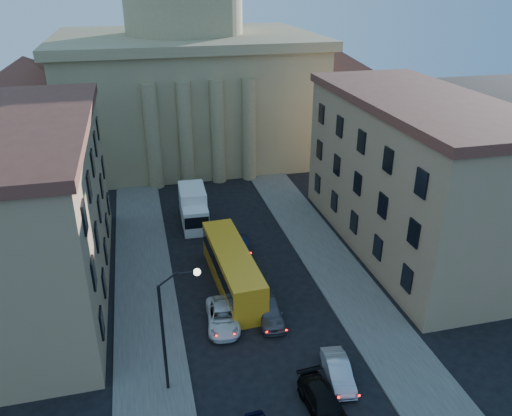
{
  "coord_description": "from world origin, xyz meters",
  "views": [
    {
      "loc": [
        -7.77,
        -16.96,
        24.43
      ],
      "look_at": [
        0.35,
        16.06,
        8.46
      ],
      "focal_mm": 35.0,
      "sensor_mm": 36.0,
      "label": 1
    }
  ],
  "objects_px": {
    "car_right_near": "(338,371)",
    "city_bus": "(232,267)",
    "street_lamp": "(171,322)",
    "box_truck": "(194,208)"
  },
  "relations": [
    {
      "from": "city_bus",
      "to": "box_truck",
      "type": "distance_m",
      "value": 12.86
    },
    {
      "from": "car_right_near",
      "to": "city_bus",
      "type": "xyz_separation_m",
      "value": [
        -4.58,
        12.54,
        1.12
      ]
    },
    {
      "from": "car_right_near",
      "to": "city_bus",
      "type": "height_order",
      "value": "city_bus"
    },
    {
      "from": "street_lamp",
      "to": "box_truck",
      "type": "xyz_separation_m",
      "value": [
        4.23,
        23.47,
        -3.53
      ]
    },
    {
      "from": "car_right_near",
      "to": "city_bus",
      "type": "relative_size",
      "value": 0.35
    },
    {
      "from": "city_bus",
      "to": "street_lamp",
      "type": "bearing_deg",
      "value": -121.48
    },
    {
      "from": "street_lamp",
      "to": "city_bus",
      "type": "distance_m",
      "value": 12.71
    },
    {
      "from": "box_truck",
      "to": "car_right_near",
      "type": "bearing_deg",
      "value": -74.12
    },
    {
      "from": "street_lamp",
      "to": "car_right_near",
      "type": "height_order",
      "value": "street_lamp"
    },
    {
      "from": "car_right_near",
      "to": "box_truck",
      "type": "distance_m",
      "value": 26.07
    }
  ]
}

